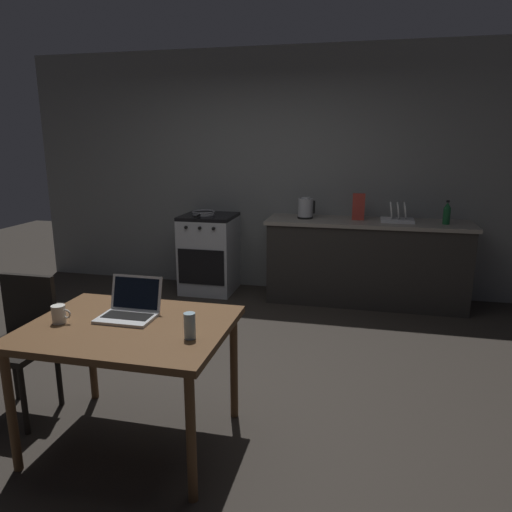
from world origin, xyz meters
TOP-DOWN VIEW (x-y plane):
  - ground_plane at (0.00, 0.00)m, footprint 12.00×12.00m
  - back_wall at (0.30, 2.40)m, footprint 6.40×0.10m
  - kitchen_counter at (1.21, 2.05)m, footprint 2.16×0.64m
  - stove_oven at (-0.59, 2.04)m, footprint 0.60×0.62m
  - dining_table at (-0.10, -0.85)m, footprint 1.13×0.89m
  - chair at (-0.95, -0.70)m, footprint 0.40×0.40m
  - laptop at (-0.14, -0.74)m, footprint 0.32×0.28m
  - electric_kettle at (0.53, 2.05)m, footprint 0.19×0.17m
  - bottle at (1.99, 2.00)m, footprint 0.07×0.07m
  - frying_pan at (-0.65, 2.02)m, footprint 0.27×0.44m
  - coffee_mug at (-0.49, -0.92)m, footprint 0.12×0.08m
  - drinking_glass at (0.31, -0.95)m, footprint 0.06×0.06m
  - cereal_box at (1.10, 2.07)m, footprint 0.13×0.05m
  - dish_rack at (1.51, 2.05)m, footprint 0.34×0.26m

SIDE VIEW (x-z plane):
  - ground_plane at x=0.00m, z-range 0.00..0.00m
  - stove_oven at x=-0.59m, z-range 0.00..0.91m
  - kitchen_counter at x=1.21m, z-range 0.00..0.92m
  - chair at x=-0.95m, z-range 0.07..0.98m
  - dining_table at x=-0.10m, z-range 0.30..1.04m
  - laptop at x=-0.14m, z-range 0.68..0.90m
  - coffee_mug at x=-0.49m, z-range 0.74..0.85m
  - drinking_glass at x=0.31m, z-range 0.74..0.88m
  - frying_pan at x=-0.65m, z-range 0.92..0.96m
  - dish_rack at x=1.51m, z-range 0.86..1.07m
  - electric_kettle at x=0.53m, z-range 0.91..1.14m
  - bottle at x=1.99m, z-range 0.91..1.15m
  - cereal_box at x=1.10m, z-range 0.91..1.20m
  - back_wall at x=0.30m, z-range 0.00..2.77m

